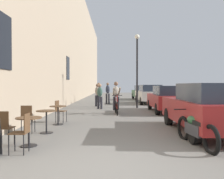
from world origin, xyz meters
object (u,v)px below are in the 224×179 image
Objects in this scene: pedestrian_far at (108,92)px; parked_car_fourth at (143,92)px; parked_car_third at (149,94)px; cafe_chair_mid_toward_street at (28,117)px; cafe_table_mid at (47,117)px; cyclist_on_bicycle at (117,99)px; cafe_chair_far_toward_street at (60,110)px; street_lamp at (138,61)px; cafe_chair_near_toward_wall at (23,130)px; cafe_table_far at (58,111)px; cafe_table_near at (29,125)px; pedestrian_mid at (98,94)px; parked_car_second at (168,98)px; parked_car_nearest at (207,108)px; cafe_chair_near_toward_street at (4,126)px; parked_motorcycle at (196,129)px; pedestrian_near at (100,95)px; pedestrian_furthest at (99,91)px.

pedestrian_far is 6.76m from parked_car_fourth.
cafe_chair_mid_toward_street is at bearing -115.30° from parked_car_third.
cyclist_on_bicycle is (2.30, 5.04, 0.29)m from cafe_table_mid.
cafe_table_mid is at bearing -88.09° from cafe_chair_far_toward_street.
street_lamp is (3.83, 6.08, 2.59)m from cafe_chair_far_toward_street.
cyclist_on_bicycle is 0.41× the size of parked_car_fourth.
cafe_chair_mid_toward_street is at bearing 107.07° from cafe_chair_near_toward_wall.
cafe_chair_mid_toward_street is 1.78m from cafe_table_far.
cafe_table_mid is (-0.01, 1.60, 0.00)m from cafe_table_near.
pedestrian_far is 0.35× the size of street_lamp.
parked_car_second is at bearing -40.55° from pedestrian_mid.
pedestrian_far is 3.45m from parked_car_third.
cafe_table_near is at bearing -162.97° from parked_car_nearest.
cafe_chair_near_toward_street is 1.24× the size of cafe_table_mid.
cafe_chair_near_toward_wall is 20.23m from parked_car_fourth.
pedestrian_mid reaches higher than cafe_chair_near_toward_wall.
parked_car_fourth is at bearing 86.77° from parked_motorcycle.
parked_car_second is at bearing 54.83° from cafe_table_near.
parked_car_fourth is (5.26, 17.33, 0.25)m from cafe_table_mid.
cafe_chair_mid_toward_street is 13.40m from parked_car_third.
street_lamp is (2.45, 0.68, 2.20)m from pedestrian_near.
parked_car_third reaches higher than cafe_chair_mid_toward_street.
parked_car_third is at bearing 69.72° from street_lamp.
cyclist_on_bicycle is 1.09× the size of pedestrian_mid.
pedestrian_furthest is at bearing 163.36° from parked_car_third.
street_lamp is 1.12× the size of parked_car_third.
cyclist_on_bicycle is at bearing 60.65° from cafe_chair_mid_toward_street.
parked_car_fourth is (4.35, 4.02, -0.21)m from pedestrian_furthest.
cafe_chair_mid_toward_street is at bearing -108.52° from parked_car_fourth.
pedestrian_near is at bearing 78.47° from cafe_chair_near_toward_street.
cafe_table_near is 0.45× the size of pedestrian_near.
pedestrian_near is 0.38× the size of parked_car_second.
cafe_chair_near_toward_wall is 11.62m from pedestrian_mid.
pedestrian_near is (1.30, 9.18, 0.39)m from cafe_table_near.
parked_car_third is at bearing 64.70° from cafe_chair_mid_toward_street.
cafe_chair_near_toward_street is 1.24× the size of cafe_table_far.
parked_car_nearest is at bearing -91.43° from parked_car_second.
parked_car_third reaches higher than cafe_table_far.
cafe_chair_mid_toward_street is (0.01, 1.60, 0.00)m from cafe_chair_near_toward_street.
cyclist_on_bicycle is (2.89, 6.72, 0.29)m from cafe_chair_near_toward_street.
cafe_table_mid is 0.16× the size of parked_car_third.
cafe_chair_mid_toward_street is 18.36m from parked_car_fourth.
cafe_table_mid is at bearing 90.34° from cafe_table_near.
cyclist_on_bicycle reaches higher than cafe_table_near.
cyclist_on_bicycle reaches higher than parked_motorcycle.
cafe_chair_far_toward_street is 11.18m from pedestrian_furthest.
cafe_table_mid is at bearing -113.17° from parked_car_third.
pedestrian_near is 5.75m from pedestrian_furthest.
pedestrian_furthest is (-1.39, 8.27, 0.17)m from cyclist_on_bicycle.
cafe_chair_far_toward_street is at bearing -109.38° from parked_car_fourth.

